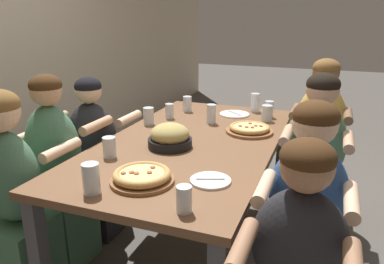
{
  "coord_description": "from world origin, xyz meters",
  "views": [
    {
      "loc": [
        -2.04,
        -0.77,
        1.52
      ],
      "look_at": [
        0.0,
        0.0,
        0.82
      ],
      "focal_mm": 35.0,
      "sensor_mm": 36.0,
      "label": 1
    }
  ],
  "objects_px": {
    "drinking_glass_i": "(184,200)",
    "diner_near_midright": "(314,170)",
    "pizza_board_main": "(249,129)",
    "pizza_board_second": "(142,176)",
    "empty_plate_a": "(210,181)",
    "drinking_glass_d": "(187,105)",
    "drinking_glass_g": "(211,115)",
    "drinking_glass_b": "(91,180)",
    "drinking_glass_h": "(169,112)",
    "drinking_glass_f": "(269,110)",
    "skillet_bowl": "(170,137)",
    "empty_plate_b": "(234,114)",
    "diner_near_midleft": "(304,229)",
    "drinking_glass_e": "(255,103)",
    "diner_far_left": "(14,207)",
    "diner_far_center": "(95,164)",
    "drinking_glass_a": "(267,113)",
    "drinking_glass_c": "(109,149)",
    "diner_far_midleft": "(57,182)",
    "drinking_glass_j": "(149,117)",
    "diner_near_right": "(318,147)"
  },
  "relations": [
    {
      "from": "pizza_board_main",
      "to": "pizza_board_second",
      "type": "bearing_deg",
      "value": 161.87
    },
    {
      "from": "skillet_bowl",
      "to": "drinking_glass_b",
      "type": "xyz_separation_m",
      "value": [
        -0.66,
        0.08,
        -0.0
      ]
    },
    {
      "from": "drinking_glass_c",
      "to": "drinking_glass_i",
      "type": "relative_size",
      "value": 1.03
    },
    {
      "from": "pizza_board_second",
      "to": "diner_near_right",
      "type": "relative_size",
      "value": 0.25
    },
    {
      "from": "drinking_glass_c",
      "to": "drinking_glass_f",
      "type": "xyz_separation_m",
      "value": [
        1.12,
        -0.67,
        0.0
      ]
    },
    {
      "from": "empty_plate_b",
      "to": "diner_near_right",
      "type": "xyz_separation_m",
      "value": [
        0.12,
        -0.63,
        -0.22
      ]
    },
    {
      "from": "empty_plate_a",
      "to": "diner_far_center",
      "type": "distance_m",
      "value": 1.17
    },
    {
      "from": "pizza_board_second",
      "to": "skillet_bowl",
      "type": "height_order",
      "value": "skillet_bowl"
    },
    {
      "from": "skillet_bowl",
      "to": "drinking_glass_f",
      "type": "height_order",
      "value": "skillet_bowl"
    },
    {
      "from": "skillet_bowl",
      "to": "drinking_glass_e",
      "type": "height_order",
      "value": "drinking_glass_e"
    },
    {
      "from": "empty_plate_b",
      "to": "drinking_glass_c",
      "type": "bearing_deg",
      "value": 159.32
    },
    {
      "from": "empty_plate_a",
      "to": "drinking_glass_f",
      "type": "height_order",
      "value": "drinking_glass_f"
    },
    {
      "from": "pizza_board_second",
      "to": "drinking_glass_a",
      "type": "distance_m",
      "value": 1.28
    },
    {
      "from": "drinking_glass_e",
      "to": "diner_far_center",
      "type": "height_order",
      "value": "diner_far_center"
    },
    {
      "from": "empty_plate_b",
      "to": "drinking_glass_a",
      "type": "relative_size",
      "value": 1.95
    },
    {
      "from": "skillet_bowl",
      "to": "drinking_glass_h",
      "type": "distance_m",
      "value": 0.62
    },
    {
      "from": "drinking_glass_h",
      "to": "diner_far_center",
      "type": "distance_m",
      "value": 0.65
    },
    {
      "from": "drinking_glass_i",
      "to": "diner_near_midright",
      "type": "xyz_separation_m",
      "value": [
        1.16,
        -0.44,
        -0.28
      ]
    },
    {
      "from": "drinking_glass_c",
      "to": "diner_far_midleft",
      "type": "relative_size",
      "value": 0.09
    },
    {
      "from": "pizza_board_second",
      "to": "empty_plate_b",
      "type": "bearing_deg",
      "value": -4.26
    },
    {
      "from": "drinking_glass_e",
      "to": "diner_far_left",
      "type": "relative_size",
      "value": 0.12
    },
    {
      "from": "drinking_glass_e",
      "to": "drinking_glass_g",
      "type": "xyz_separation_m",
      "value": [
        -0.44,
        0.22,
        -0.01
      ]
    },
    {
      "from": "empty_plate_a",
      "to": "pizza_board_main",
      "type": "bearing_deg",
      "value": -0.44
    },
    {
      "from": "skillet_bowl",
      "to": "diner_near_midright",
      "type": "bearing_deg",
      "value": -58.19
    },
    {
      "from": "empty_plate_b",
      "to": "drinking_glass_b",
      "type": "bearing_deg",
      "value": 170.38
    },
    {
      "from": "empty_plate_b",
      "to": "diner_near_midleft",
      "type": "height_order",
      "value": "diner_near_midleft"
    },
    {
      "from": "empty_plate_a",
      "to": "drinking_glass_b",
      "type": "xyz_separation_m",
      "value": [
        -0.29,
        0.45,
        0.05
      ]
    },
    {
      "from": "drinking_glass_d",
      "to": "drinking_glass_h",
      "type": "height_order",
      "value": "drinking_glass_d"
    },
    {
      "from": "drinking_glass_h",
      "to": "drinking_glass_i",
      "type": "relative_size",
      "value": 1.0
    },
    {
      "from": "drinking_glass_e",
      "to": "drinking_glass_j",
      "type": "relative_size",
      "value": 1.21
    },
    {
      "from": "drinking_glass_d",
      "to": "drinking_glass_g",
      "type": "height_order",
      "value": "drinking_glass_g"
    },
    {
      "from": "drinking_glass_d",
      "to": "diner_near_midleft",
      "type": "height_order",
      "value": "diner_near_midleft"
    },
    {
      "from": "empty_plate_a",
      "to": "empty_plate_b",
      "type": "distance_m",
      "value": 1.21
    },
    {
      "from": "drinking_glass_g",
      "to": "diner_far_midleft",
      "type": "height_order",
      "value": "diner_far_midleft"
    },
    {
      "from": "drinking_glass_d",
      "to": "drinking_glass_e",
      "type": "relative_size",
      "value": 0.84
    },
    {
      "from": "empty_plate_a",
      "to": "diner_far_center",
      "type": "height_order",
      "value": "diner_far_center"
    },
    {
      "from": "drinking_glass_c",
      "to": "diner_near_midright",
      "type": "relative_size",
      "value": 0.1
    },
    {
      "from": "drinking_glass_f",
      "to": "diner_near_midright",
      "type": "bearing_deg",
      "value": -134.24
    },
    {
      "from": "empty_plate_a",
      "to": "drinking_glass_g",
      "type": "xyz_separation_m",
      "value": [
        0.92,
        0.3,
        0.05
      ]
    },
    {
      "from": "drinking_glass_b",
      "to": "drinking_glass_d",
      "type": "xyz_separation_m",
      "value": [
        1.46,
        0.13,
        -0.01
      ]
    },
    {
      "from": "empty_plate_a",
      "to": "empty_plate_b",
      "type": "bearing_deg",
      "value": 9.34
    },
    {
      "from": "diner_far_left",
      "to": "diner_near_midleft",
      "type": "distance_m",
      "value": 1.49
    },
    {
      "from": "pizza_board_main",
      "to": "drinking_glass_e",
      "type": "bearing_deg",
      "value": 8.19
    },
    {
      "from": "diner_near_midright",
      "to": "diner_far_center",
      "type": "bearing_deg",
      "value": 13.42
    },
    {
      "from": "drinking_glass_b",
      "to": "drinking_glass_d",
      "type": "distance_m",
      "value": 1.46
    },
    {
      "from": "empty_plate_a",
      "to": "diner_far_midleft",
      "type": "bearing_deg",
      "value": 82.55
    },
    {
      "from": "drinking_glass_a",
      "to": "drinking_glass_i",
      "type": "relative_size",
      "value": 1.06
    },
    {
      "from": "pizza_board_second",
      "to": "empty_plate_a",
      "type": "distance_m",
      "value": 0.32
    },
    {
      "from": "drinking_glass_e",
      "to": "diner_far_center",
      "type": "bearing_deg",
      "value": 131.58
    },
    {
      "from": "pizza_board_main",
      "to": "diner_far_left",
      "type": "height_order",
      "value": "diner_far_left"
    }
  ]
}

